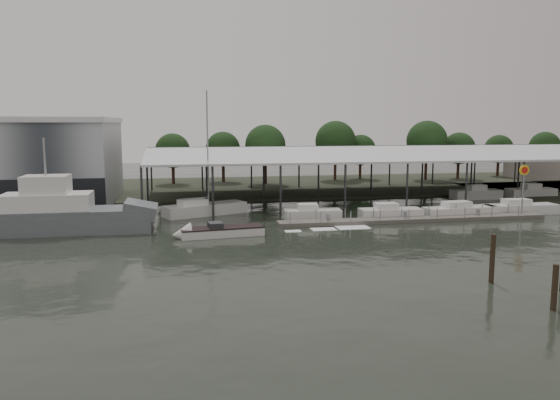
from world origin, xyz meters
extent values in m
plane|color=#232921|center=(0.00, 0.00, 0.00)|extent=(200.00, 200.00, 0.00)
cube|color=#373C2D|center=(0.00, 42.00, 0.10)|extent=(140.00, 30.00, 0.30)
cube|color=#A6ABB0|center=(-28.00, 30.00, 5.00)|extent=(24.00, 20.00, 10.00)
cube|color=silver|center=(-28.00, 30.00, 10.20)|extent=(24.50, 20.50, 0.60)
cube|color=#2F3134|center=(17.00, 28.00, 6.76)|extent=(58.00, 0.40, 0.30)
cylinder|color=#2F3134|center=(-12.00, 16.50, 2.75)|extent=(0.24, 0.24, 5.50)
cylinder|color=#2F3134|center=(-12.00, 39.50, 2.75)|extent=(0.24, 0.24, 5.50)
cylinder|color=#2F3134|center=(46.00, 39.50, 2.75)|extent=(0.24, 0.24, 5.50)
cube|color=#5E5A53|center=(15.00, 10.00, 0.20)|extent=(28.00, 2.00, 0.40)
cylinder|color=gray|center=(2.00, 9.10, 0.80)|extent=(0.10, 0.10, 1.20)
cylinder|color=gray|center=(28.00, 10.90, 0.80)|extent=(0.10, 0.10, 1.20)
cube|color=gray|center=(14.00, 10.00, 0.70)|extent=(0.30, 0.30, 0.70)
cylinder|color=gray|center=(27.00, 10.00, 2.50)|extent=(0.16, 0.16, 5.00)
cylinder|color=yellow|center=(27.00, 10.00, 5.00)|extent=(1.10, 0.12, 1.10)
cylinder|color=red|center=(27.00, 9.93, 5.00)|extent=(0.70, 0.05, 0.70)
cube|color=gray|center=(55.00, 45.00, 2.00)|extent=(10.00, 8.00, 4.00)
cube|color=slate|center=(-18.95, 10.85, 0.90)|extent=(16.24, 4.42, 2.40)
cube|color=slate|center=(-11.81, 10.83, 1.90)|extent=(3.12, 4.20, 1.78)
cube|color=silver|center=(-19.93, 10.85, 2.69)|extent=(7.64, 3.65, 1.80)
cube|color=silver|center=(-19.93, 10.85, 4.39)|extent=(3.90, 3.11, 1.61)
cylinder|color=gray|center=(-19.93, 10.85, 6.79)|extent=(0.18, 0.18, 3.50)
cube|color=silver|center=(-5.53, 18.03, 0.50)|extent=(9.30, 5.92, 1.40)
cube|color=silver|center=(-6.85, 17.47, 1.40)|extent=(3.35, 2.78, 0.80)
cylinder|color=gray|center=(-5.11, 18.21, 7.11)|extent=(0.16, 0.16, 12.26)
cylinder|color=gray|center=(-6.60, 17.57, 1.90)|extent=(3.27, 1.48, 0.12)
cube|color=silver|center=(-4.66, 6.45, 0.35)|extent=(7.43, 2.89, 0.90)
cone|color=silver|center=(-8.18, 6.01, 0.35)|extent=(1.84, 2.18, 2.00)
cube|color=black|center=(-4.66, 6.45, 0.75)|extent=(7.43, 2.95, 0.12)
cube|color=#2F3134|center=(-5.24, 6.38, 1.00)|extent=(1.37, 1.54, 0.50)
cube|color=silver|center=(1.90, 7.27, 0.02)|extent=(2.30, 1.50, 0.04)
cube|color=silver|center=(4.88, 7.65, 0.02)|extent=(3.10, 2.00, 0.04)
cube|color=silver|center=(7.86, 8.02, 0.02)|extent=(3.90, 2.50, 0.04)
cube|color=silver|center=(5.14, 12.96, 0.50)|extent=(6.00, 2.75, 1.10)
cube|color=silver|center=(4.64, 12.96, 1.30)|extent=(2.18, 1.79, 0.70)
cube|color=silver|center=(13.26, 12.02, 0.50)|extent=(6.54, 2.48, 1.10)
cube|color=silver|center=(12.76, 12.02, 1.30)|extent=(2.32, 1.70, 0.70)
cube|color=silver|center=(21.05, 11.78, 0.50)|extent=(8.24, 2.82, 1.10)
cube|color=silver|center=(20.55, 11.78, 1.30)|extent=(2.95, 1.82, 0.70)
cube|color=silver|center=(28.37, 12.25, 0.50)|extent=(8.14, 2.39, 1.10)
cube|color=silver|center=(27.87, 12.25, 1.30)|extent=(2.87, 1.67, 0.70)
cylinder|color=#34291A|center=(10.97, -16.06, 0.94)|extent=(0.32, 0.32, 3.08)
cylinder|color=#34291A|center=(10.59, -10.84, 1.23)|extent=(0.32, 0.32, 3.65)
cylinder|color=#321F16|center=(-8.96, 47.67, 1.97)|extent=(0.50, 0.50, 3.94)
sphere|color=#203E19|center=(-8.96, 47.67, 5.51)|extent=(5.51, 5.51, 5.51)
cylinder|color=#321F16|center=(-0.86, 48.98, 2.02)|extent=(0.50, 0.50, 4.05)
sphere|color=#203E19|center=(-0.86, 48.98, 5.66)|extent=(5.66, 5.66, 5.66)
cylinder|color=#321F16|center=(5.44, 44.62, 2.29)|extent=(0.50, 0.50, 4.58)
sphere|color=#203E19|center=(5.44, 44.62, 6.42)|extent=(6.42, 6.42, 6.42)
cylinder|color=#321F16|center=(18.10, 48.53, 2.44)|extent=(0.50, 0.50, 4.88)
sphere|color=#203E19|center=(18.10, 48.53, 6.84)|extent=(6.84, 6.84, 6.84)
cylinder|color=#321F16|center=(22.99, 49.74, 1.88)|extent=(0.50, 0.50, 3.76)
sphere|color=#203E19|center=(22.99, 49.74, 5.27)|extent=(5.27, 5.27, 5.27)
cylinder|color=#321F16|center=(33.49, 46.11, 2.45)|extent=(0.50, 0.50, 4.90)
sphere|color=#203E19|center=(33.49, 46.11, 6.86)|extent=(6.86, 6.86, 6.86)
cylinder|color=#321F16|center=(39.95, 46.95, 1.97)|extent=(0.50, 0.50, 3.94)
sphere|color=#203E19|center=(39.95, 46.95, 5.52)|extent=(5.52, 5.52, 5.52)
cylinder|color=#321F16|center=(49.61, 50.07, 1.85)|extent=(0.50, 0.50, 3.69)
sphere|color=#203E19|center=(49.61, 50.07, 5.17)|extent=(5.17, 5.17, 5.17)
cylinder|color=#321F16|center=(57.98, 48.70, 1.98)|extent=(0.50, 0.50, 3.96)
sphere|color=#203E19|center=(57.98, 48.70, 5.54)|extent=(5.54, 5.54, 5.54)
camera|label=1|loc=(-8.45, -40.63, 9.79)|focal=35.00mm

